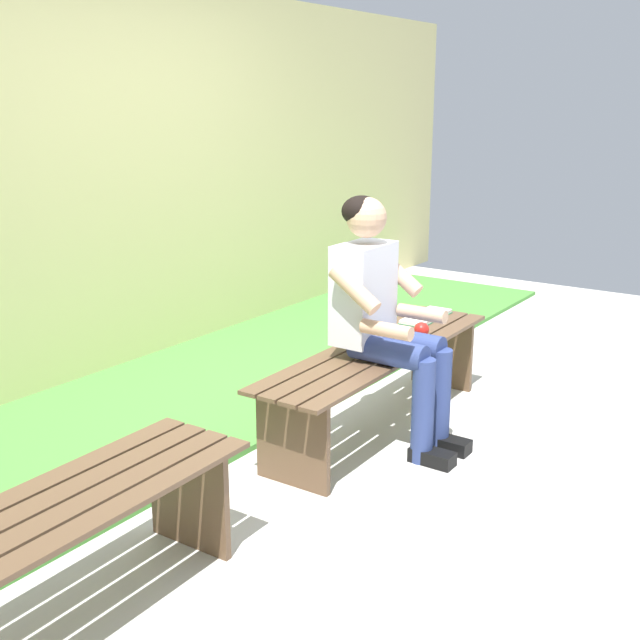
{
  "coord_description": "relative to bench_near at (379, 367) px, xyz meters",
  "views": [
    {
      "loc": [
        3.41,
        1.99,
        1.71
      ],
      "look_at": [
        0.76,
        0.15,
        0.8
      ],
      "focal_mm": 44.24,
      "sensor_mm": 36.0,
      "label": 1
    }
  ],
  "objects": [
    {
      "name": "person_seated",
      "position": [
        0.14,
        0.1,
        0.34
      ],
      "size": [
        0.5,
        0.69,
        1.26
      ],
      "color": "silver",
      "rests_on": "ground"
    },
    {
      "name": "brick_wall",
      "position": [
        0.5,
        -2.01,
        0.88
      ],
      "size": [
        9.5,
        0.24,
        2.45
      ],
      "primitive_type": "cube",
      "color": "#D1C684",
      "rests_on": "ground"
    },
    {
      "name": "ground_plane",
      "position": [
        1.09,
        1.0,
        -0.37
      ],
      "size": [
        10.0,
        7.0,
        0.04
      ],
      "primitive_type": "cube",
      "color": "beige"
    },
    {
      "name": "bench_near",
      "position": [
        0.0,
        0.0,
        0.0
      ],
      "size": [
        1.82,
        0.47,
        0.45
      ],
      "rotation": [
        0.0,
        0.0,
        0.02
      ],
      "color": "brown",
      "rests_on": "ground"
    },
    {
      "name": "apple",
      "position": [
        -0.3,
        0.09,
        0.15
      ],
      "size": [
        0.08,
        0.08,
        0.08
      ],
      "primitive_type": "sphere",
      "color": "red",
      "rests_on": "bench_near"
    },
    {
      "name": "bench_far",
      "position": [
        2.18,
        0.0,
        -0.0
      ],
      "size": [
        1.75,
        0.47,
        0.45
      ],
      "rotation": [
        0.0,
        0.0,
        0.02
      ],
      "color": "brown",
      "rests_on": "ground"
    },
    {
      "name": "grass_strip",
      "position": [
        1.09,
        -1.33,
        -0.33
      ],
      "size": [
        9.0,
        1.92,
        0.03
      ],
      "primitive_type": "cube",
      "color": "#478C38",
      "rests_on": "ground"
    },
    {
      "name": "book_open",
      "position": [
        -0.65,
        -0.07,
        0.12
      ],
      "size": [
        0.41,
        0.17,
        0.02
      ],
      "rotation": [
        0.0,
        0.0,
        0.02
      ],
      "color": "white",
      "rests_on": "bench_near"
    }
  ]
}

